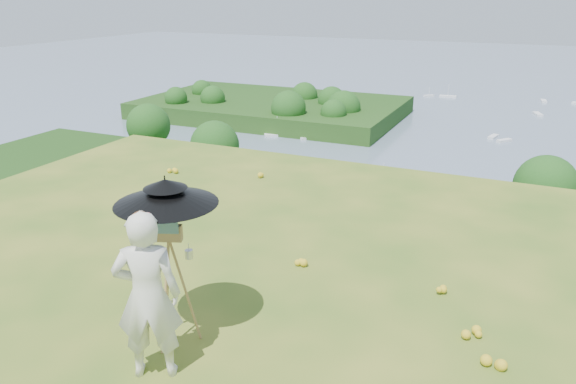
% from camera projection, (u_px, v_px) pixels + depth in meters
% --- Properties ---
extents(ground, '(14.00, 14.00, 0.00)m').
position_uv_depth(ground, '(216.00, 307.00, 7.28)').
color(ground, '#38641C').
rests_on(ground, ground).
extents(shoreline_tier, '(170.00, 28.00, 8.00)m').
position_uv_depth(shoreline_tier, '(489.00, 274.00, 83.73)').
color(shoreline_tier, slate).
rests_on(shoreline_tier, bay_water).
extents(bay_water, '(700.00, 700.00, 0.00)m').
position_uv_depth(bay_water, '(533.00, 91.00, 224.43)').
color(bay_water, slate).
rests_on(bay_water, ground).
extents(peninsula, '(90.00, 60.00, 12.00)m').
position_uv_depth(peninsula, '(272.00, 100.00, 179.08)').
color(peninsula, '#11340E').
rests_on(peninsula, bay_water).
extents(slope_trees, '(110.00, 50.00, 6.00)m').
position_uv_depth(slope_trees, '(467.00, 256.00, 42.35)').
color(slope_trees, '#184A16').
rests_on(slope_trees, forest_slope).
extents(harbor_town, '(110.00, 22.00, 5.00)m').
position_uv_depth(harbor_town, '(495.00, 234.00, 81.53)').
color(harbor_town, beige).
rests_on(harbor_town, shoreline_tier).
extents(moored_boats, '(140.00, 140.00, 0.70)m').
position_uv_depth(moored_boats, '(476.00, 129.00, 161.49)').
color(moored_boats, white).
rests_on(moored_boats, bay_water).
extents(wildflowers, '(10.00, 10.50, 0.12)m').
position_uv_depth(wildflowers, '(226.00, 294.00, 7.48)').
color(wildflowers, gold).
rests_on(wildflowers, ground).
extents(painter, '(0.81, 0.72, 1.87)m').
position_uv_depth(painter, '(148.00, 296.00, 5.73)').
color(painter, white).
rests_on(painter, ground).
extents(field_easel, '(0.79, 0.79, 1.60)m').
position_uv_depth(field_easel, '(172.00, 280.00, 6.34)').
color(field_easel, '#AA8C47').
rests_on(field_easel, ground).
extents(sun_umbrella, '(1.56, 1.56, 0.71)m').
position_uv_depth(sun_umbrella, '(167.00, 207.00, 6.07)').
color(sun_umbrella, black).
rests_on(sun_umbrella, field_easel).
extents(painter_cap, '(0.25, 0.28, 0.10)m').
position_uv_depth(painter_cap, '(140.00, 216.00, 5.43)').
color(painter_cap, '#D5757E').
rests_on(painter_cap, painter).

